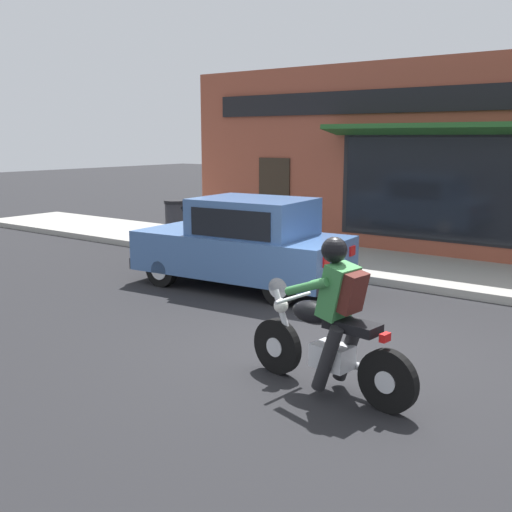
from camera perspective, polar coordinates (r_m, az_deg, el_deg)
ground_plane at (r=7.45m, az=7.76°, el=-9.13°), size 80.00×80.00×0.00m
sidewalk_curb at (r=12.84m, az=6.16°, el=-0.14°), size 2.60×22.00×0.14m
storefront_building at (r=13.58m, az=12.83°, el=8.93°), size 1.25×10.57×4.20m
motorcycle_with_rider at (r=6.15m, az=7.15°, el=-6.86°), size 0.63×2.02×1.62m
car_hatchback at (r=10.39m, az=-1.12°, el=1.15°), size 1.94×3.90×1.57m
trash_bin at (r=14.50m, az=-7.61°, el=3.39°), size 0.56×0.56×0.98m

